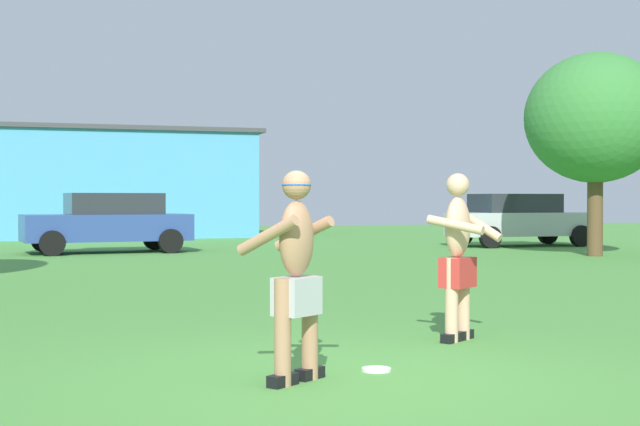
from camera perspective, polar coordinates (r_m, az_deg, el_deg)
ground_plane at (r=7.15m, az=1.74°, el=-10.54°), size 80.00×80.00×0.00m
player_with_cap at (r=7.02m, az=-1.53°, el=-3.37°), size 0.78×0.74×1.65m
player_in_red at (r=9.18m, az=8.65°, el=-2.46°), size 0.80×0.77×1.67m
frisbee at (r=7.61m, az=3.55°, el=-9.75°), size 0.24×0.24×0.03m
car_silver_near_post at (r=28.27m, az=12.34°, el=-0.36°), size 4.32×2.06×1.58m
car_blue_mid_lot at (r=24.78m, az=-13.10°, el=-0.53°), size 4.45×2.35×1.58m
outbuilding_behind_lot at (r=35.81m, az=-14.37°, el=1.80°), size 12.35×6.67×4.03m
tree_behind_players at (r=23.75m, az=16.86°, el=5.68°), size 3.49×3.49×5.06m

